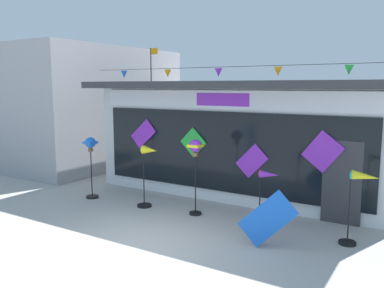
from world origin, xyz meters
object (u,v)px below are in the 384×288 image
at_px(kite_shop_building, 254,134).
at_px(wind_spinner_center_left, 195,156).
at_px(wind_spinner_center_right, 265,192).
at_px(display_kite_on_ground, 268,219).
at_px(wind_spinner_left, 148,166).
at_px(wind_spinner_far_left, 91,153).
at_px(wind_spinner_right, 360,195).

relative_size(kite_shop_building, wind_spinner_center_left, 4.75).
height_order(wind_spinner_center_right, display_kite_on_ground, wind_spinner_center_right).
bearing_deg(wind_spinner_left, display_kite_on_ground, -13.04).
xyz_separation_m(kite_shop_building, wind_spinner_far_left, (-3.51, -3.73, -0.38)).
xyz_separation_m(wind_spinner_right, display_kite_on_ground, (-1.55, -1.01, -0.47)).
bearing_deg(display_kite_on_ground, kite_shop_building, 116.30).
bearing_deg(wind_spinner_right, display_kite_on_ground, -146.88).
relative_size(kite_shop_building, display_kite_on_ground, 8.27).
bearing_deg(kite_shop_building, wind_spinner_center_right, -63.38).
bearing_deg(display_kite_on_ground, wind_spinner_left, 166.96).
relative_size(wind_spinner_far_left, wind_spinner_center_left, 0.93).
xyz_separation_m(wind_spinner_far_left, wind_spinner_center_right, (5.34, 0.06, -0.41)).
height_order(kite_shop_building, wind_spinner_right, kite_shop_building).
relative_size(wind_spinner_center_right, display_kite_on_ground, 1.26).
distance_m(wind_spinner_left, wind_spinner_right, 5.28).
xyz_separation_m(kite_shop_building, wind_spinner_left, (-1.51, -3.61, -0.58)).
bearing_deg(wind_spinner_center_right, kite_shop_building, 116.62).
bearing_deg(wind_spinner_center_left, wind_spinner_center_right, -6.09).
relative_size(wind_spinner_left, display_kite_on_ground, 1.52).
bearing_deg(wind_spinner_center_left, kite_shop_building, 88.04).
distance_m(wind_spinner_center_left, wind_spinner_center_right, 2.06).
distance_m(wind_spinner_far_left, wind_spinner_left, 2.01).
xyz_separation_m(kite_shop_building, wind_spinner_center_left, (-0.12, -3.46, -0.19)).
height_order(kite_shop_building, wind_spinner_center_right, kite_shop_building).
bearing_deg(kite_shop_building, wind_spinner_far_left, -133.26).
bearing_deg(wind_spinner_far_left, display_kite_on_ground, -7.44).
xyz_separation_m(wind_spinner_center_left, display_kite_on_ground, (2.33, -1.02, -0.93)).
bearing_deg(display_kite_on_ground, wind_spinner_right, 33.12).
bearing_deg(kite_shop_building, display_kite_on_ground, -63.70).
distance_m(wind_spinner_center_right, wind_spinner_right, 1.94).
xyz_separation_m(kite_shop_building, wind_spinner_center_right, (1.84, -3.66, -0.79)).
height_order(wind_spinner_far_left, display_kite_on_ground, wind_spinner_far_left).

